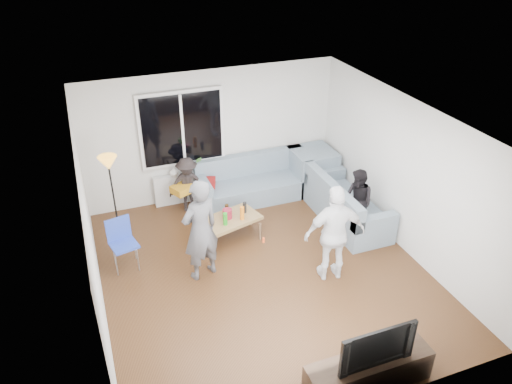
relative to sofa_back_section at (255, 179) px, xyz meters
name	(u,v)px	position (x,y,z in m)	size (l,w,h in m)	color
floor	(263,272)	(-0.70, -2.27, -0.45)	(5.00, 5.50, 0.04)	#56351C
ceiling	(265,120)	(-0.70, -2.27, 2.20)	(5.00, 5.50, 0.04)	white
wall_back	(212,135)	(-0.70, 0.50, 0.88)	(5.00, 0.04, 2.60)	silver
wall_front	(361,332)	(-0.70, -5.04, 0.88)	(5.00, 0.04, 2.60)	silver
wall_left	(89,237)	(-3.22, -2.27, 0.88)	(0.04, 5.50, 2.60)	silver
wall_right	(406,175)	(1.82, -2.27, 0.88)	(0.04, 5.50, 2.60)	silver
window_frame	(182,128)	(-1.30, 0.42, 1.12)	(1.62, 0.06, 1.47)	white
window_glass	(182,129)	(-1.30, 0.38, 1.12)	(1.50, 0.02, 1.35)	black
window_mullion	(183,129)	(-1.30, 0.37, 1.12)	(0.05, 0.03, 1.35)	white
radiator	(187,187)	(-1.30, 0.38, -0.11)	(1.30, 0.12, 0.62)	silver
potted_plant	(198,164)	(-1.07, 0.35, 0.36)	(0.18, 0.15, 0.33)	#3B6B2A
vase	(174,172)	(-1.54, 0.35, 0.29)	(0.17, 0.17, 0.18)	white
sofa_back_section	(255,179)	(0.00, 0.00, 0.00)	(2.30, 0.85, 0.85)	slate
sofa_right_section	(347,201)	(1.32, -1.39, 0.00)	(0.85, 2.00, 0.85)	slate
sofa_corner	(312,169)	(1.27, 0.00, 0.00)	(0.85, 0.85, 0.85)	slate
cushion_yellow	(182,189)	(-1.48, -0.02, 0.09)	(0.38, 0.32, 0.14)	#C2851C
cushion_red	(206,183)	(-0.99, 0.06, 0.09)	(0.36, 0.30, 0.13)	maroon
coffee_table	(229,228)	(-0.93, -1.16, -0.22)	(1.10, 0.60, 0.40)	olive
pitcher	(227,214)	(-0.94, -1.12, 0.06)	(0.17, 0.17, 0.17)	maroon
side_chair	(124,245)	(-2.75, -1.36, 0.01)	(0.40, 0.40, 0.86)	#2944B5
floor_lamp	(114,198)	(-2.75, -0.38, 0.36)	(0.32, 0.32, 1.56)	orange
player_left	(200,230)	(-1.64, -1.99, 0.43)	(0.62, 0.41, 1.71)	#4F4F54
player_right	(335,234)	(0.27, -2.75, 0.39)	(0.95, 0.40, 1.63)	white
spectator_right	(358,201)	(1.32, -1.72, 0.18)	(0.58, 0.45, 1.20)	black
spectator_back	(188,185)	(-1.36, 0.03, 0.13)	(0.72, 0.41, 1.11)	black
tv_console	(368,372)	(-0.31, -4.77, -0.20)	(1.60, 0.40, 0.44)	#332619
television	(373,343)	(-0.31, -4.77, 0.30)	(0.98, 0.13, 0.56)	black
bottle_c	(227,209)	(-0.90, -0.98, 0.07)	(0.07, 0.07, 0.18)	black
bottle_e	(245,207)	(-0.59, -1.06, 0.08)	(0.07, 0.07, 0.21)	black
bottle_b	(225,219)	(-1.03, -1.31, 0.09)	(0.08, 0.08, 0.23)	#1C981B
bottle_d	(242,213)	(-0.71, -1.25, 0.10)	(0.07, 0.07, 0.25)	orange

